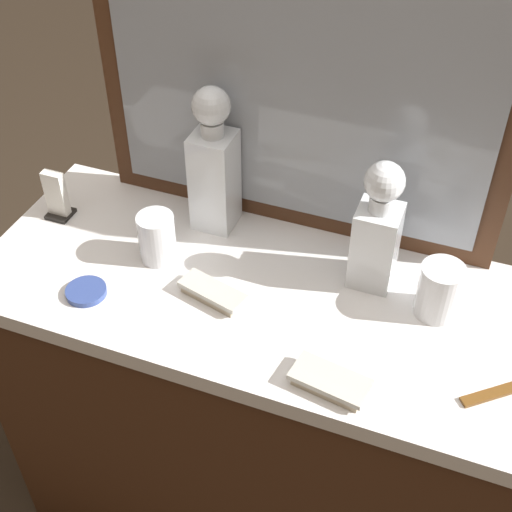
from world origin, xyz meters
name	(u,v)px	position (x,y,z in m)	size (l,w,h in m)	color
ground_plane	(256,506)	(0.00, 0.00, 0.00)	(6.00, 6.00, 0.00)	#2D2319
dresser	(256,414)	(0.00, 0.00, 0.41)	(1.10, 0.48, 0.82)	#472816
dresser_mirror	(298,97)	(0.00, 0.22, 1.11)	(0.82, 0.03, 0.59)	#472816
crystal_decanter_rear	(214,172)	(-0.15, 0.16, 0.95)	(0.08, 0.08, 0.32)	white
crystal_decanter_far_left	(376,237)	(0.20, 0.10, 0.93)	(0.08, 0.08, 0.27)	white
crystal_tumbler_left	(439,292)	(0.33, 0.06, 0.87)	(0.08, 0.08, 0.11)	white
crystal_tumbler_center	(157,239)	(-0.21, 0.01, 0.87)	(0.07, 0.07, 0.10)	white
silver_brush_far_left	(213,293)	(-0.07, -0.06, 0.83)	(0.14, 0.08, 0.02)	#B7A88C
silver_brush_front	(330,382)	(0.20, -0.18, 0.83)	(0.14, 0.08, 0.02)	#B7A88C
porcelain_dish	(86,291)	(-0.29, -0.13, 0.83)	(0.08, 0.08, 0.01)	#33478C
tortoiseshell_comb	(493,394)	(0.46, -0.10, 0.82)	(0.10, 0.09, 0.01)	brown
napkin_holder	(57,198)	(-0.47, 0.06, 0.87)	(0.05, 0.05, 0.11)	black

